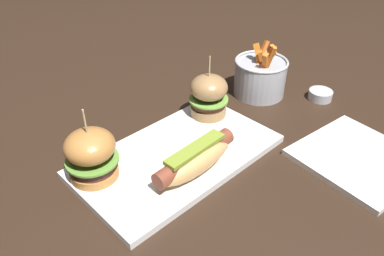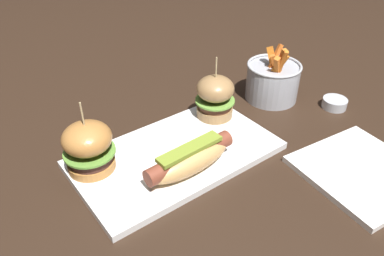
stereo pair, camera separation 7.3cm
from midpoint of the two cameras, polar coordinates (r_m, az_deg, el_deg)
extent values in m
plane|color=black|center=(0.74, -4.99, -4.72)|extent=(3.00, 3.00, 0.00)
cube|color=white|center=(0.74, -5.02, -4.30)|extent=(0.39, 0.22, 0.01)
ellipsoid|color=tan|center=(0.68, -2.60, -4.91)|extent=(0.18, 0.07, 0.05)
cylinder|color=brown|center=(0.67, -2.62, -4.50)|extent=(0.18, 0.04, 0.03)
cube|color=olive|center=(0.66, -2.66, -3.27)|extent=(0.13, 0.03, 0.01)
cylinder|color=#B7783A|center=(0.71, -17.35, -6.40)|extent=(0.09, 0.09, 0.02)
cylinder|color=#4A2A23|center=(0.70, -17.59, -5.34)|extent=(0.08, 0.08, 0.02)
cylinder|color=#609338|center=(0.69, -17.75, -4.65)|extent=(0.09, 0.09, 0.00)
ellipsoid|color=#B7783A|center=(0.67, -18.18, -2.69)|extent=(0.09, 0.09, 0.06)
cylinder|color=tan|center=(0.65, -18.85, 0.30)|extent=(0.00, 0.00, 0.06)
cylinder|color=#9D7447|center=(0.84, -0.01, 2.68)|extent=(0.08, 0.08, 0.02)
cylinder|color=#542F1F|center=(0.83, -0.01, 3.74)|extent=(0.07, 0.07, 0.01)
cylinder|color=#6B9E3D|center=(0.83, -0.01, 4.30)|extent=(0.09, 0.09, 0.00)
ellipsoid|color=#9D7447|center=(0.81, -0.01, 6.05)|extent=(0.08, 0.08, 0.05)
cylinder|color=tan|center=(0.79, -0.01, 8.71)|extent=(0.00, 0.00, 0.06)
cylinder|color=#A8AAB2|center=(0.94, 7.98, 7.35)|extent=(0.12, 0.12, 0.08)
torus|color=#B7BABF|center=(0.92, 8.21, 9.83)|extent=(0.13, 0.13, 0.01)
cube|color=orange|center=(0.92, 8.35, 9.51)|extent=(0.03, 0.03, 0.07)
cube|color=orange|center=(0.90, 8.78, 9.23)|extent=(0.04, 0.02, 0.07)
cube|color=orange|center=(0.89, 9.06, 9.59)|extent=(0.02, 0.04, 0.09)
cube|color=orange|center=(0.91, 8.87, 9.85)|extent=(0.02, 0.04, 0.09)
cube|color=orange|center=(0.90, 8.55, 9.35)|extent=(0.04, 0.04, 0.08)
cube|color=orange|center=(0.92, 7.93, 10.26)|extent=(0.05, 0.02, 0.09)
cube|color=orange|center=(0.91, 8.44, 9.21)|extent=(0.02, 0.03, 0.06)
cube|color=orange|center=(0.92, 7.95, 10.08)|extent=(0.03, 0.05, 0.08)
cylinder|color=#B7BABF|center=(0.96, 16.73, 4.73)|extent=(0.06, 0.06, 0.02)
cylinder|color=beige|center=(0.96, 16.79, 5.08)|extent=(0.05, 0.05, 0.00)
cube|color=white|center=(0.78, 21.35, -4.35)|extent=(0.23, 0.23, 0.01)
camera|label=1|loc=(0.04, -92.86, -1.99)|focal=35.45mm
camera|label=2|loc=(0.04, 87.14, 1.99)|focal=35.45mm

